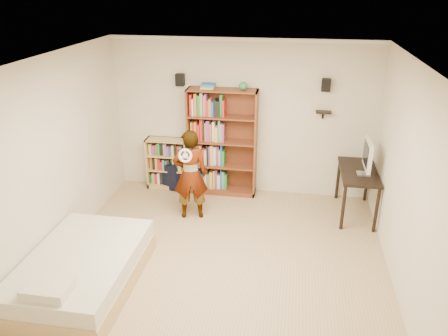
% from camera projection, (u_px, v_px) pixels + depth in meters
% --- Properties ---
extents(ground, '(4.50, 5.00, 0.01)m').
position_uv_depth(ground, '(217.00, 271.00, 5.78)').
color(ground, tan).
rests_on(ground, ground).
extents(room_shell, '(4.52, 5.02, 2.71)m').
position_uv_depth(room_shell, '(216.00, 146.00, 5.08)').
color(room_shell, beige).
rests_on(room_shell, ground).
extents(crown_molding, '(4.50, 5.00, 0.06)m').
position_uv_depth(crown_molding, '(216.00, 68.00, 4.72)').
color(crown_molding, white).
rests_on(crown_molding, room_shell).
extents(speaker_left, '(0.14, 0.12, 0.20)m').
position_uv_depth(speaker_left, '(180.00, 80.00, 7.32)').
color(speaker_left, black).
rests_on(speaker_left, room_shell).
extents(speaker_right, '(0.14, 0.12, 0.20)m').
position_uv_depth(speaker_right, '(326.00, 85.00, 6.96)').
color(speaker_right, black).
rests_on(speaker_right, room_shell).
extents(wall_shelf, '(0.25, 0.16, 0.02)m').
position_uv_depth(wall_shelf, '(323.00, 112.00, 7.15)').
color(wall_shelf, black).
rests_on(wall_shelf, room_shell).
extents(tall_bookshelf, '(1.19, 0.35, 1.88)m').
position_uv_depth(tall_bookshelf, '(222.00, 143.00, 7.56)').
color(tall_bookshelf, brown).
rests_on(tall_bookshelf, ground).
extents(low_bookshelf, '(0.75, 0.28, 0.94)m').
position_uv_depth(low_bookshelf, '(168.00, 164.00, 7.93)').
color(low_bookshelf, '#D5B473').
rests_on(low_bookshelf, ground).
extents(computer_desk, '(0.57, 1.14, 0.78)m').
position_uv_depth(computer_desk, '(356.00, 192.00, 7.04)').
color(computer_desk, black).
rests_on(computer_desk, ground).
extents(imac, '(0.11, 0.56, 0.55)m').
position_uv_depth(imac, '(366.00, 158.00, 6.64)').
color(imac, silver).
rests_on(imac, computer_desk).
extents(daybed, '(1.26, 1.95, 0.57)m').
position_uv_depth(daybed, '(82.00, 266.00, 5.39)').
color(daybed, beige).
rests_on(daybed, ground).
extents(person, '(0.61, 0.47, 1.48)m').
position_uv_depth(person, '(190.00, 175.00, 6.83)').
color(person, black).
rests_on(person, ground).
extents(wii_wheel, '(0.21, 0.08, 0.22)m').
position_uv_depth(wii_wheel, '(185.00, 156.00, 6.41)').
color(wii_wheel, silver).
rests_on(wii_wheel, person).
extents(navy_bag, '(0.44, 0.37, 0.51)m').
position_uv_depth(navy_bag, '(172.00, 176.00, 7.96)').
color(navy_bag, black).
rests_on(navy_bag, ground).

